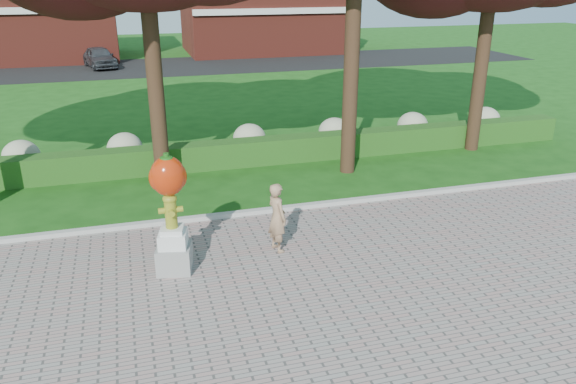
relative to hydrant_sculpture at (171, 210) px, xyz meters
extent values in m
plane|color=#184812|center=(2.17, -0.67, -1.36)|extent=(100.00, 100.00, 0.00)
cube|color=#ADADA5|center=(2.17, 2.33, -1.28)|extent=(40.00, 0.18, 0.15)
cube|color=#174614|center=(2.17, 6.33, -0.96)|extent=(24.00, 0.70, 0.80)
ellipsoid|color=#A2A67F|center=(-3.83, 7.33, -0.81)|extent=(1.10, 1.10, 0.99)
ellipsoid|color=#A2A67F|center=(-0.83, 7.33, -0.81)|extent=(1.10, 1.10, 0.99)
ellipsoid|color=#A2A67F|center=(3.17, 7.33, -0.81)|extent=(1.10, 1.10, 0.99)
ellipsoid|color=#A2A67F|center=(6.17, 7.33, -0.81)|extent=(1.10, 1.10, 0.99)
ellipsoid|color=#A2A67F|center=(9.17, 7.33, -0.81)|extent=(1.10, 1.10, 0.99)
ellipsoid|color=#A2A67F|center=(12.17, 7.33, -0.81)|extent=(1.10, 1.10, 0.99)
cube|color=black|center=(2.17, 27.33, -1.35)|extent=(50.00, 8.00, 0.02)
cube|color=maroon|center=(-7.83, 33.33, 2.14)|extent=(14.00, 8.00, 7.00)
cube|color=maroon|center=(10.17, 33.33, 1.84)|extent=(12.00, 8.00, 6.40)
cylinder|color=black|center=(0.17, 5.33, 1.72)|extent=(0.44, 0.44, 6.16)
cylinder|color=black|center=(5.67, 4.83, 2.28)|extent=(0.44, 0.44, 7.28)
cylinder|color=black|center=(10.67, 5.83, 1.58)|extent=(0.44, 0.44, 5.88)
cube|color=gray|center=(0.00, 0.00, -1.04)|extent=(0.80, 0.80, 0.54)
cube|color=silver|center=(0.00, 0.00, -0.62)|extent=(0.65, 0.65, 0.30)
cube|color=silver|center=(0.00, 0.00, -0.41)|extent=(0.52, 0.52, 0.11)
cylinder|color=olive|center=(0.00, 0.00, -0.06)|extent=(0.24, 0.24, 0.61)
ellipsoid|color=olive|center=(0.00, 0.00, 0.25)|extent=(0.28, 0.28, 0.20)
cylinder|color=olive|center=(-0.17, 0.00, 0.01)|extent=(0.13, 0.12, 0.12)
cylinder|color=olive|center=(0.17, 0.00, 0.01)|extent=(0.13, 0.12, 0.12)
cylinder|color=olive|center=(0.00, -0.16, 0.01)|extent=(0.13, 0.13, 0.13)
cylinder|color=olive|center=(0.00, 0.00, 0.33)|extent=(0.09, 0.09, 0.05)
ellipsoid|color=#B12909|center=(0.00, 0.00, 0.71)|extent=(0.68, 0.61, 0.79)
ellipsoid|color=#B12909|center=(-0.20, 0.00, 0.69)|extent=(0.33, 0.33, 0.50)
ellipsoid|color=#B12909|center=(0.20, 0.00, 0.69)|extent=(0.33, 0.33, 0.50)
cylinder|color=#1A5413|center=(0.00, 0.00, 1.10)|extent=(0.11, 0.11, 0.13)
ellipsoid|color=#1A5413|center=(0.00, 0.00, 1.07)|extent=(0.26, 0.26, 0.09)
imported|color=#9F7B5B|center=(2.23, 0.28, -0.54)|extent=(0.51, 0.64, 1.54)
imported|color=#3D4044|center=(-2.04, 28.06, -0.68)|extent=(2.48, 4.14, 1.32)
camera|label=1|loc=(-0.59, -10.31, 4.32)|focal=35.00mm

